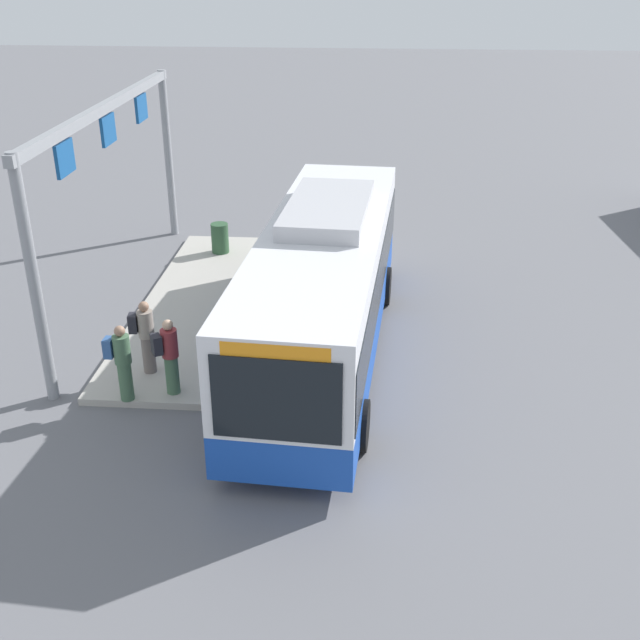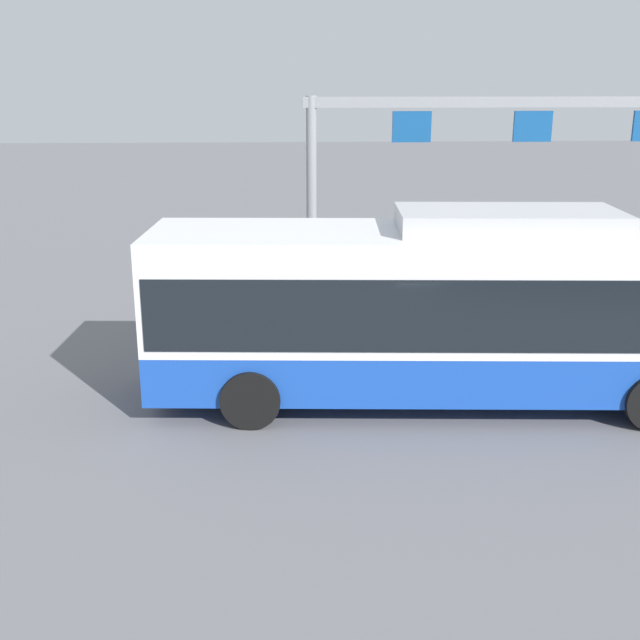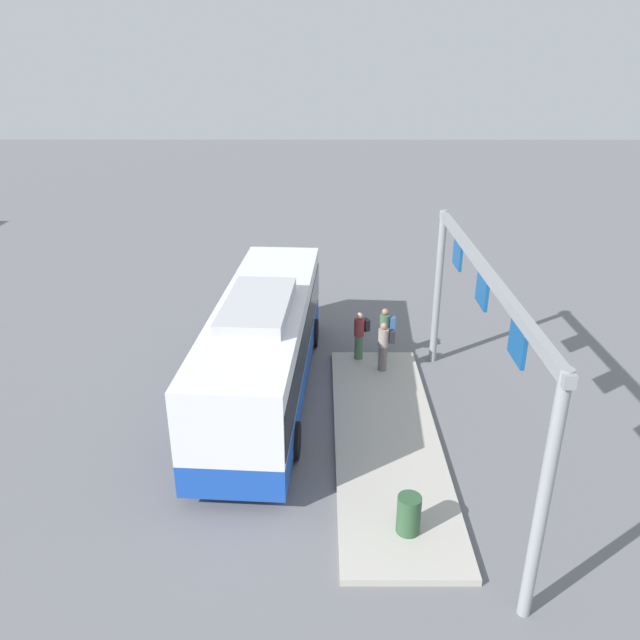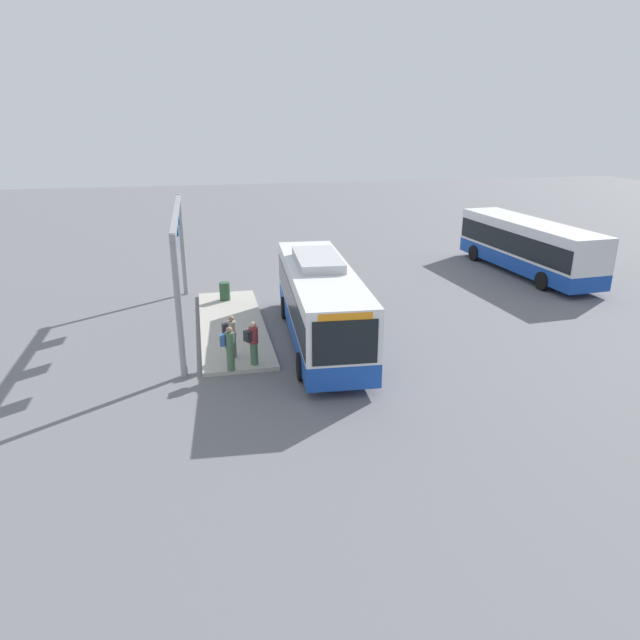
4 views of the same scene
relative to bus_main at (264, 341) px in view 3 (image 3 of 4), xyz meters
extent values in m
plane|color=slate|center=(0.01, 0.00, -1.81)|extent=(120.00, 120.00, 0.00)
cube|color=#B2ADA3|center=(-2.42, -3.47, -1.73)|extent=(10.00, 2.80, 0.16)
cube|color=#1947AD|center=(0.01, 0.00, -1.04)|extent=(10.80, 3.19, 0.85)
cube|color=silver|center=(0.01, 0.00, 0.34)|extent=(10.80, 3.19, 1.90)
cube|color=black|center=(0.01, 0.00, 0.14)|extent=(10.59, 3.22, 1.20)
cube|color=black|center=(5.34, -0.35, 0.24)|extent=(0.18, 2.12, 1.50)
cube|color=#B7B7BC|center=(-0.79, 0.05, 1.47)|extent=(3.84, 1.99, 0.36)
cube|color=orange|center=(5.27, -0.35, 1.09)|extent=(0.23, 1.75, 0.28)
cylinder|color=black|center=(3.60, 0.97, -1.31)|extent=(1.02, 0.36, 1.00)
cylinder|color=black|center=(3.45, -1.43, -1.31)|extent=(1.02, 0.36, 1.00)
cylinder|color=black|center=(-3.04, 1.40, -1.31)|extent=(1.02, 0.36, 1.00)
cylinder|color=black|center=(-3.19, -0.99, -1.31)|extent=(1.02, 0.36, 1.00)
cylinder|color=#476B4C|center=(2.14, -2.96, -1.23)|extent=(0.38, 0.38, 0.85)
cylinder|color=maroon|center=(2.14, -2.96, -0.50)|extent=(0.47, 0.47, 0.60)
sphere|color=tan|center=(2.14, -2.96, -0.09)|extent=(0.22, 0.22, 0.22)
cube|color=#26262D|center=(2.27, -3.19, -0.47)|extent=(0.33, 0.30, 0.40)
cylinder|color=slate|center=(1.31, -3.69, -1.23)|extent=(0.31, 0.31, 0.85)
cylinder|color=gray|center=(1.31, -3.69, -0.50)|extent=(0.38, 0.38, 0.60)
sphere|color=#9E755B|center=(1.31, -3.69, -0.09)|extent=(0.22, 0.22, 0.22)
cube|color=#26262D|center=(1.35, -3.95, -0.47)|extent=(0.30, 0.21, 0.40)
cylinder|color=#476B4C|center=(2.48, -3.84, -1.23)|extent=(0.29, 0.29, 0.85)
cylinder|color=#476B4C|center=(2.48, -3.84, -0.50)|extent=(0.35, 0.35, 0.60)
sphere|color=#9E755B|center=(2.48, -3.84, -0.09)|extent=(0.22, 0.22, 0.22)
cube|color=#335993|center=(2.47, -4.10, -0.47)|extent=(0.28, 0.19, 0.40)
cylinder|color=gray|center=(-8.03, -5.50, 0.79)|extent=(0.24, 0.24, 5.20)
cylinder|color=gray|center=(2.30, -5.50, 0.79)|extent=(0.24, 0.24, 5.20)
cube|color=gray|center=(-2.87, -5.50, 3.24)|extent=(10.73, 0.20, 0.24)
cube|color=#144C8C|center=(-5.71, -5.50, 2.69)|extent=(0.90, 0.08, 0.70)
cube|color=#144C8C|center=(-2.87, -5.50, 2.69)|extent=(0.90, 0.08, 0.70)
cube|color=#144C8C|center=(-0.03, -5.50, 2.69)|extent=(0.90, 0.08, 0.70)
cylinder|color=#2D5133|center=(-6.05, -3.58, -1.20)|extent=(0.52, 0.52, 0.90)
camera|label=1|loc=(15.75, 1.16, 6.74)|focal=43.47mm
camera|label=2|loc=(3.13, 13.16, 3.78)|focal=44.56mm
camera|label=3|loc=(-16.41, -1.69, 7.87)|focal=34.46mm
camera|label=4|loc=(21.48, -4.65, 6.97)|focal=31.88mm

